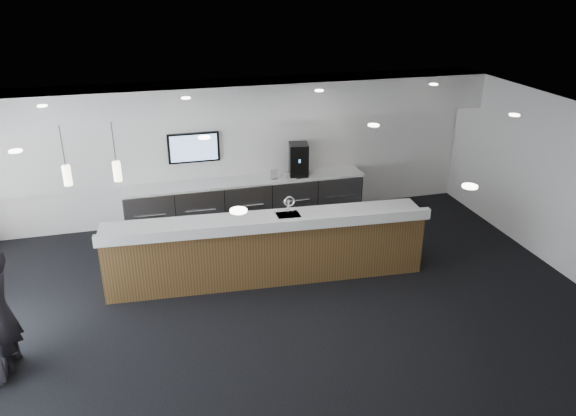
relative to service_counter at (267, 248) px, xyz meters
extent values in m
plane|color=black|center=(0.11, -1.23, -0.57)|extent=(10.00, 10.00, 0.00)
cube|color=black|center=(0.11, -1.23, 2.43)|extent=(10.00, 8.00, 0.02)
cube|color=white|center=(0.11, 2.77, 0.93)|extent=(10.00, 0.02, 3.00)
cube|color=white|center=(0.11, 2.32, 2.08)|extent=(10.00, 0.90, 0.70)
cube|color=white|center=(0.11, 2.74, 1.03)|extent=(9.80, 0.06, 1.40)
cube|color=gray|center=(0.11, 2.41, -0.12)|extent=(5.00, 0.60, 0.90)
cube|color=white|center=(0.11, 2.41, 0.35)|extent=(5.06, 0.66, 0.05)
cylinder|color=silver|center=(-1.89, 2.09, -0.08)|extent=(0.60, 0.02, 0.02)
cylinder|color=silver|center=(-0.89, 2.09, -0.08)|extent=(0.60, 0.02, 0.02)
cylinder|color=silver|center=(0.11, 2.09, -0.08)|extent=(0.60, 0.02, 0.02)
cylinder|color=silver|center=(1.11, 2.09, -0.08)|extent=(0.60, 0.02, 0.02)
cylinder|color=silver|center=(2.11, 2.09, -0.08)|extent=(0.60, 0.02, 0.02)
cube|color=black|center=(-0.89, 2.68, 1.08)|extent=(1.05, 0.07, 0.62)
cube|color=#306EC0|center=(-0.89, 2.64, 1.08)|extent=(0.95, 0.01, 0.54)
cylinder|color=#FFF2C6|center=(-2.29, -0.43, 1.68)|extent=(0.12, 0.12, 0.30)
cylinder|color=#FFF2C6|center=(-2.99, -0.43, 1.68)|extent=(0.12, 0.12, 0.30)
cube|color=#4F351A|center=(0.00, 0.01, -0.05)|extent=(5.46, 1.11, 1.05)
cube|color=white|center=(0.00, 0.01, 0.51)|extent=(5.54, 1.20, 0.06)
cube|color=white|center=(-0.03, -0.41, 0.60)|extent=(5.50, 0.48, 0.18)
cylinder|color=silver|center=(0.41, 0.08, 0.68)|extent=(0.04, 0.04, 0.28)
torus|color=silver|center=(0.41, 0.02, 0.82)|extent=(0.19, 0.04, 0.19)
cube|color=black|center=(1.26, 2.43, 0.72)|extent=(0.46, 0.50, 0.68)
cube|color=silver|center=(1.26, 2.19, 0.39)|extent=(0.24, 0.12, 0.02)
cube|color=silver|center=(0.70, 2.30, 0.49)|extent=(0.16, 0.05, 0.22)
cube|color=silver|center=(1.32, 2.32, 0.49)|extent=(0.18, 0.05, 0.23)
imported|color=black|center=(-3.92, -1.45, 0.30)|extent=(0.47, 0.67, 1.76)
imported|color=white|center=(1.51, 2.32, 0.42)|extent=(0.10, 0.10, 0.09)
imported|color=white|center=(1.37, 2.32, 0.42)|extent=(0.14, 0.14, 0.09)
imported|color=white|center=(1.23, 2.32, 0.42)|extent=(0.12, 0.12, 0.09)
imported|color=white|center=(1.09, 2.32, 0.42)|extent=(0.13, 0.13, 0.09)
imported|color=white|center=(0.95, 2.32, 0.42)|extent=(0.14, 0.14, 0.09)
imported|color=white|center=(0.81, 2.32, 0.42)|extent=(0.11, 0.11, 0.09)
imported|color=white|center=(0.67, 2.32, 0.42)|extent=(0.14, 0.14, 0.09)
camera|label=1|loc=(-1.88, -8.42, 4.46)|focal=35.00mm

